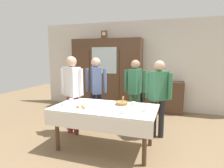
% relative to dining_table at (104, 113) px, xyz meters
% --- Properties ---
extents(ground_plane, '(12.00, 12.00, 0.00)m').
position_rel_dining_table_xyz_m(ground_plane, '(0.00, 0.23, -0.67)').
color(ground_plane, '#846B4C').
rests_on(ground_plane, ground).
extents(back_wall, '(6.40, 0.10, 2.70)m').
position_rel_dining_table_xyz_m(back_wall, '(0.00, 2.88, 0.68)').
color(back_wall, silver).
rests_on(back_wall, ground).
extents(dining_table, '(1.82, 0.98, 0.77)m').
position_rel_dining_table_xyz_m(dining_table, '(0.00, 0.00, 0.00)').
color(dining_table, '#4C3321').
rests_on(dining_table, ground).
extents(wall_cabinet, '(2.19, 0.46, 2.17)m').
position_rel_dining_table_xyz_m(wall_cabinet, '(-0.90, 2.59, 0.42)').
color(wall_cabinet, '#4C3321').
rests_on(wall_cabinet, ground).
extents(mantel_clock, '(0.18, 0.11, 0.24)m').
position_rel_dining_table_xyz_m(mantel_clock, '(-0.97, 2.59, 1.62)').
color(mantel_clock, brown).
rests_on(mantel_clock, wall_cabinet).
extents(bookshelf_low, '(1.07, 0.35, 0.92)m').
position_rel_dining_table_xyz_m(bookshelf_low, '(0.88, 2.64, -0.21)').
color(bookshelf_low, '#4C3321').
rests_on(bookshelf_low, ground).
extents(book_stack, '(0.16, 0.22, 0.07)m').
position_rel_dining_table_xyz_m(book_stack, '(0.88, 2.64, 0.29)').
color(book_stack, '#99332D').
rests_on(book_stack, bookshelf_low).
extents(tea_cup_mid_right, '(0.13, 0.13, 0.06)m').
position_rel_dining_table_xyz_m(tea_cup_mid_right, '(0.72, -0.05, 0.13)').
color(tea_cup_mid_right, white).
rests_on(tea_cup_mid_right, dining_table).
extents(tea_cup_near_right, '(0.13, 0.13, 0.06)m').
position_rel_dining_table_xyz_m(tea_cup_near_right, '(0.42, -0.26, 0.13)').
color(tea_cup_near_right, white).
rests_on(tea_cup_near_right, dining_table).
extents(tea_cup_near_left, '(0.13, 0.13, 0.06)m').
position_rel_dining_table_xyz_m(tea_cup_near_left, '(0.46, 0.30, 0.13)').
color(tea_cup_near_left, white).
rests_on(tea_cup_near_left, dining_table).
extents(tea_cup_front_edge, '(0.13, 0.13, 0.06)m').
position_rel_dining_table_xyz_m(tea_cup_front_edge, '(-0.72, -0.14, 0.13)').
color(tea_cup_front_edge, silver).
rests_on(tea_cup_front_edge, dining_table).
extents(tea_cup_far_right, '(0.13, 0.13, 0.06)m').
position_rel_dining_table_xyz_m(tea_cup_far_right, '(-0.76, 0.18, 0.13)').
color(tea_cup_far_right, white).
rests_on(tea_cup_far_right, dining_table).
extents(bread_basket, '(0.24, 0.24, 0.16)m').
position_rel_dining_table_xyz_m(bread_basket, '(0.25, 0.26, 0.14)').
color(bread_basket, '#9E7542').
rests_on(bread_basket, dining_table).
extents(pastry_plate, '(0.28, 0.28, 0.05)m').
position_rel_dining_table_xyz_m(pastry_plate, '(-0.35, -0.20, 0.11)').
color(pastry_plate, white).
rests_on(pastry_plate, dining_table).
extents(spoon_center, '(0.12, 0.02, 0.01)m').
position_rel_dining_table_xyz_m(spoon_center, '(0.24, -0.02, 0.10)').
color(spoon_center, silver).
rests_on(spoon_center, dining_table).
extents(spoon_far_left, '(0.12, 0.02, 0.01)m').
position_rel_dining_table_xyz_m(spoon_far_left, '(0.07, 0.10, 0.10)').
color(spoon_far_left, silver).
rests_on(spoon_far_left, dining_table).
extents(spoon_front_edge, '(0.12, 0.02, 0.01)m').
position_rel_dining_table_xyz_m(spoon_front_edge, '(-0.26, 0.12, 0.10)').
color(spoon_front_edge, silver).
rests_on(spoon_front_edge, dining_table).
extents(person_behind_table_right, '(0.52, 0.39, 1.57)m').
position_rel_dining_table_xyz_m(person_behind_table_right, '(0.85, 0.83, 0.28)').
color(person_behind_table_right, '#232328').
rests_on(person_behind_table_right, ground).
extents(person_beside_shelf, '(0.52, 0.41, 1.62)m').
position_rel_dining_table_xyz_m(person_beside_shelf, '(-0.57, 0.97, 0.31)').
color(person_beside_shelf, '#191E38').
rests_on(person_beside_shelf, ground).
extents(person_behind_table_left, '(0.52, 0.39, 1.57)m').
position_rel_dining_table_xyz_m(person_behind_table_left, '(0.27, 1.35, 0.28)').
color(person_behind_table_left, '#33704C').
rests_on(person_behind_table_left, ground).
extents(person_by_cabinet, '(0.52, 0.33, 1.65)m').
position_rel_dining_table_xyz_m(person_by_cabinet, '(-0.90, 0.45, 0.34)').
color(person_by_cabinet, '#933338').
rests_on(person_by_cabinet, ground).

